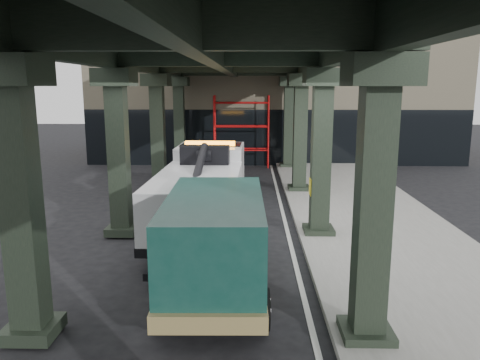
# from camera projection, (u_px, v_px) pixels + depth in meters

# --- Properties ---
(ground) EXTENTS (90.00, 90.00, 0.00)m
(ground) POSITION_uv_depth(u_px,v_px,m) (230.00, 260.00, 12.35)
(ground) COLOR black
(ground) RESTS_ON ground
(sidewalk) EXTENTS (5.00, 40.00, 0.15)m
(sidewalk) POSITION_uv_depth(u_px,v_px,m) (381.00, 235.00, 14.19)
(sidewalk) COLOR gray
(sidewalk) RESTS_ON ground
(lane_stripe) EXTENTS (0.12, 38.00, 0.01)m
(lane_stripe) POSITION_uv_depth(u_px,v_px,m) (289.00, 236.00, 14.27)
(lane_stripe) COLOR silver
(lane_stripe) RESTS_ON ground
(viaduct) EXTENTS (7.40, 32.00, 6.40)m
(viaduct) POSITION_uv_depth(u_px,v_px,m) (218.00, 52.00, 13.24)
(viaduct) COLOR black
(viaduct) RESTS_ON ground
(building) EXTENTS (22.00, 10.00, 8.00)m
(building) POSITION_uv_depth(u_px,v_px,m) (273.00, 94.00, 31.11)
(building) COLOR #C6B793
(building) RESTS_ON ground
(scaffolding) EXTENTS (3.08, 0.88, 4.00)m
(scaffolding) POSITION_uv_depth(u_px,v_px,m) (241.00, 129.00, 26.28)
(scaffolding) COLOR red
(scaffolding) RESTS_ON ground
(tow_truck) EXTENTS (2.67, 8.37, 2.72)m
(tow_truck) POSITION_uv_depth(u_px,v_px,m) (204.00, 186.00, 15.06)
(tow_truck) COLOR black
(tow_truck) RESTS_ON ground
(towed_van) EXTENTS (2.31, 5.53, 2.22)m
(towed_van) POSITION_uv_depth(u_px,v_px,m) (216.00, 239.00, 10.30)
(towed_van) COLOR #103C34
(towed_van) RESTS_ON ground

